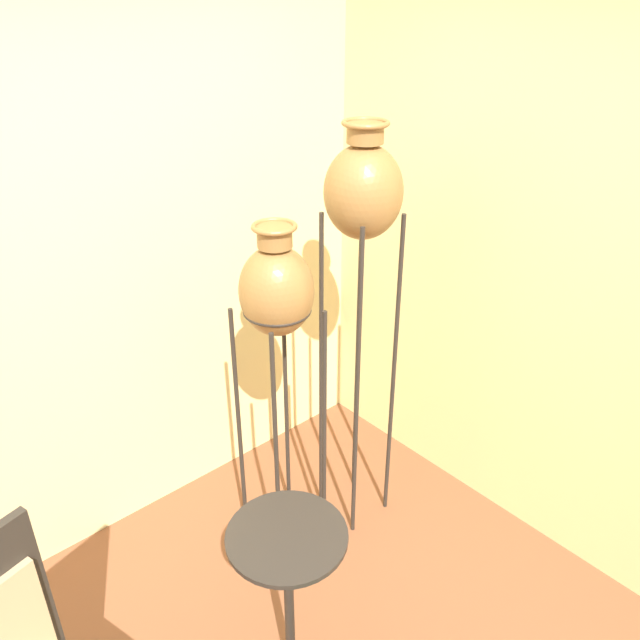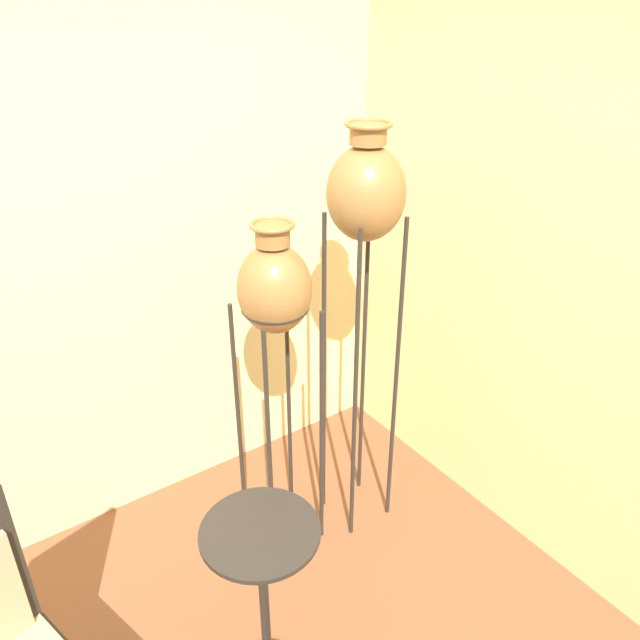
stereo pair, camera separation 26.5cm
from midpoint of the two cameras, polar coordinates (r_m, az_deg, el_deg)
The scene contains 5 objects.
wall_back at distance 2.80m, azimuth -26.09°, elevation 3.19°, with size 7.21×0.06×2.70m.
wall_right at distance 2.63m, azimuth 24.33°, elevation 2.00°, with size 0.06×7.21×2.70m.
vase_stand_tall at distance 2.54m, azimuth 0.94°, elevation 10.71°, with size 0.32×0.32×1.95m.
vase_stand_medium at distance 2.51m, azimuth -7.00°, elevation 2.05°, with size 0.30×0.30×1.61m.
side_table at distance 2.39m, azimuth -6.35°, elevation -22.63°, with size 0.42×0.42×0.77m.
Camera 1 is at (-0.71, -0.81, 2.39)m, focal length 35.00 mm.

